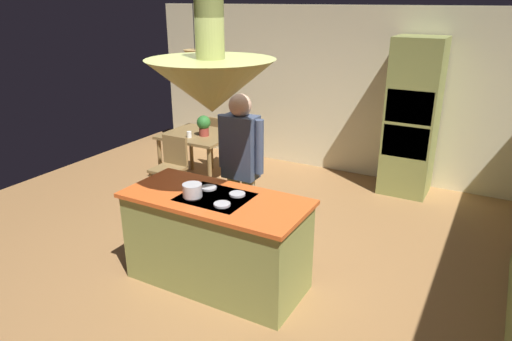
% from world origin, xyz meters
% --- Properties ---
extents(ground, '(8.16, 8.16, 0.00)m').
position_xyz_m(ground, '(0.00, 0.00, 0.00)').
color(ground, '#9E7042').
extents(wall_back, '(6.80, 0.10, 2.55)m').
position_xyz_m(wall_back, '(0.00, 3.45, 1.27)').
color(wall_back, beige).
rests_on(wall_back, ground).
extents(kitchen_island, '(1.76, 0.80, 0.94)m').
position_xyz_m(kitchen_island, '(0.00, -0.20, 0.46)').
color(kitchen_island, '#8C934C').
rests_on(kitchen_island, ground).
extents(oven_tower, '(0.66, 0.62, 2.18)m').
position_xyz_m(oven_tower, '(1.10, 3.04, 1.09)').
color(oven_tower, '#8C934C').
rests_on(oven_tower, ground).
extents(dining_table, '(1.01, 0.89, 0.76)m').
position_xyz_m(dining_table, '(-1.70, 1.90, 0.65)').
color(dining_table, olive).
rests_on(dining_table, ground).
extents(person_at_island, '(0.53, 0.23, 1.75)m').
position_xyz_m(person_at_island, '(-0.12, 0.47, 1.01)').
color(person_at_island, tan).
rests_on(person_at_island, ground).
extents(range_hood, '(1.10, 1.10, 1.00)m').
position_xyz_m(range_hood, '(0.00, -0.20, 1.97)').
color(range_hood, '#8C934C').
extents(pendant_light_over_table, '(0.32, 0.32, 0.82)m').
position_xyz_m(pendant_light_over_table, '(-1.70, 1.90, 1.86)').
color(pendant_light_over_table, '#E0B266').
extents(chair_facing_island, '(0.40, 0.40, 0.87)m').
position_xyz_m(chair_facing_island, '(-1.70, 1.24, 0.50)').
color(chair_facing_island, olive).
rests_on(chair_facing_island, ground).
extents(chair_by_back_wall, '(0.40, 0.40, 0.87)m').
position_xyz_m(chair_by_back_wall, '(-1.70, 2.56, 0.50)').
color(chair_by_back_wall, olive).
rests_on(chair_by_back_wall, ground).
extents(potted_plant_on_table, '(0.20, 0.20, 0.30)m').
position_xyz_m(potted_plant_on_table, '(-1.57, 1.86, 0.93)').
color(potted_plant_on_table, '#99382D').
rests_on(potted_plant_on_table, dining_table).
extents(cup_on_table, '(0.07, 0.07, 0.09)m').
position_xyz_m(cup_on_table, '(-1.71, 1.68, 0.81)').
color(cup_on_table, white).
rests_on(cup_on_table, dining_table).
extents(cooking_pot_on_cooktop, '(0.18, 0.18, 0.12)m').
position_xyz_m(cooking_pot_on_cooktop, '(-0.16, -0.33, 1.00)').
color(cooking_pot_on_cooktop, '#B2B2B7').
rests_on(cooking_pot_on_cooktop, kitchen_island).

